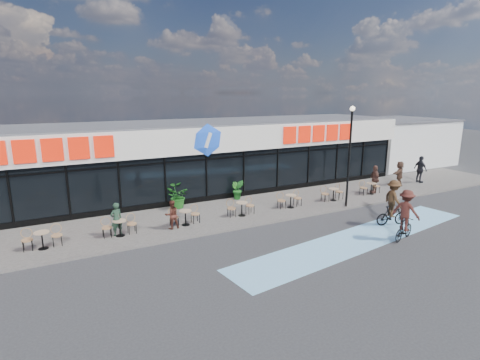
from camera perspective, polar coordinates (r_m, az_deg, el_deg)
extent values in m
plane|color=#28282B|center=(16.75, 4.29, -9.50)|extent=(120.00, 120.00, 0.00)
cube|color=#635D57|center=(20.45, -2.37, -5.07)|extent=(44.00, 5.00, 0.10)
cube|color=#73AFD9|center=(18.03, 17.88, -8.42)|extent=(14.17, 4.13, 0.01)
cube|color=black|center=(25.01, -7.77, 1.63)|extent=(30.00, 6.00, 3.00)
cube|color=beige|center=(24.53, -7.81, 6.73)|extent=(30.60, 6.30, 1.50)
cube|color=#47474C|center=(24.59, -7.99, 8.61)|extent=(30.60, 6.30, 0.10)
cube|color=#0D3F93|center=(21.94, -5.18, 4.21)|extent=(30.60, 0.08, 0.18)
cube|color=black|center=(22.02, -5.17, 3.18)|extent=(30.00, 0.06, 0.08)
cube|color=black|center=(22.58, -5.05, -2.95)|extent=(30.00, 0.10, 0.40)
cube|color=red|center=(19.98, -26.70, 4.16)|extent=(5.63, 0.18, 1.10)
cube|color=red|center=(25.73, 11.84, 6.98)|extent=(5.63, 0.18, 1.10)
ellipsoid|color=blue|center=(21.60, -4.96, 6.08)|extent=(1.90, 0.24, 1.90)
cylinder|color=black|center=(20.75, -31.57, -2.61)|extent=(0.10, 0.10, 3.00)
cylinder|color=black|center=(20.69, -24.69, -1.90)|extent=(0.10, 0.10, 3.00)
cylinder|color=black|center=(20.92, -17.87, -1.16)|extent=(0.10, 0.10, 3.00)
cylinder|color=black|center=(21.45, -11.29, -0.43)|extent=(0.10, 0.10, 3.00)
cylinder|color=black|center=(22.24, -5.11, 0.26)|extent=(0.10, 0.10, 3.00)
cylinder|color=black|center=(23.28, 0.58, 0.89)|extent=(0.10, 0.10, 3.00)
cylinder|color=black|center=(24.53, 5.75, 1.46)|extent=(0.10, 0.10, 3.00)
cylinder|color=black|center=(25.96, 10.38, 1.96)|extent=(0.10, 0.10, 3.00)
cylinder|color=black|center=(27.55, 14.50, 2.39)|extent=(0.10, 0.10, 3.00)
cylinder|color=black|center=(29.26, 18.16, 2.76)|extent=(0.10, 0.10, 3.00)
cylinder|color=black|center=(31.08, 21.41, 3.09)|extent=(0.10, 0.10, 3.00)
cube|color=silver|center=(37.75, 22.44, 5.39)|extent=(9.00, 7.00, 4.00)
cube|color=#47474C|center=(37.56, 22.72, 8.49)|extent=(9.20, 7.20, 0.12)
cylinder|color=black|center=(21.71, 16.28, 2.98)|extent=(0.12, 0.12, 5.41)
sphere|color=#FFF2CC|center=(21.42, 16.76, 10.38)|extent=(0.28, 0.28, 0.28)
cylinder|color=tan|center=(17.60, -28.01, -7.07)|extent=(0.60, 0.60, 0.04)
cylinder|color=black|center=(17.72, -27.89, -8.14)|extent=(0.06, 0.06, 0.70)
cylinder|color=black|center=(17.84, -27.76, -9.22)|extent=(0.40, 0.40, 0.02)
cylinder|color=tan|center=(17.77, -17.91, -5.94)|extent=(0.60, 0.60, 0.04)
cylinder|color=black|center=(17.89, -17.83, -7.00)|extent=(0.06, 0.06, 0.70)
cylinder|color=black|center=(18.01, -17.75, -8.08)|extent=(0.40, 0.40, 0.02)
cylinder|color=tan|center=(18.48, -8.33, -4.70)|extent=(0.60, 0.60, 0.04)
cylinder|color=black|center=(18.59, -8.30, -5.72)|extent=(0.06, 0.06, 0.70)
cylinder|color=black|center=(18.71, -8.26, -6.77)|extent=(0.40, 0.40, 0.02)
cylinder|color=tan|center=(19.66, 0.28, -3.46)|extent=(0.60, 0.60, 0.04)
cylinder|color=black|center=(19.76, 0.28, -4.43)|extent=(0.06, 0.06, 0.70)
cylinder|color=black|center=(19.88, 0.28, -5.42)|extent=(0.40, 0.40, 0.02)
cylinder|color=tan|center=(21.24, 7.76, -2.32)|extent=(0.60, 0.60, 0.04)
cylinder|color=black|center=(21.33, 7.73, -3.23)|extent=(0.06, 0.06, 0.70)
cylinder|color=black|center=(21.44, 7.70, -4.15)|extent=(0.40, 0.40, 0.02)
cylinder|color=tan|center=(23.13, 14.09, -1.32)|extent=(0.60, 0.60, 0.04)
cylinder|color=black|center=(23.22, 14.05, -2.16)|extent=(0.06, 0.06, 0.70)
cylinder|color=black|center=(23.31, 14.00, -3.01)|extent=(0.40, 0.40, 0.02)
cylinder|color=tan|center=(25.27, 19.41, -0.47)|extent=(0.60, 0.60, 0.04)
cylinder|color=black|center=(25.35, 19.35, -1.24)|extent=(0.06, 0.06, 0.70)
cylinder|color=black|center=(25.43, 19.29, -2.02)|extent=(0.40, 0.40, 0.02)
imported|color=#1B5719|center=(21.28, -9.65, -2.47)|extent=(1.61, 1.58, 1.36)
imported|color=#1E5317|center=(22.91, -0.49, -1.58)|extent=(0.67, 0.59, 1.03)
imported|color=#195A1B|center=(22.73, -0.27, -1.47)|extent=(0.78, 0.69, 1.21)
imported|color=#1C3324|center=(17.91, -18.32, -5.67)|extent=(0.65, 0.53, 1.54)
imported|color=#472119|center=(18.12, -10.36, -5.21)|extent=(0.70, 0.56, 1.40)
imported|color=#53332A|center=(25.69, 19.82, 0.13)|extent=(0.79, 1.14, 1.80)
imported|color=black|center=(29.85, 25.79, 1.46)|extent=(0.62, 1.19, 1.94)
imported|color=#503629|center=(28.49, 23.14, 0.96)|extent=(1.64, 1.10, 1.69)
imported|color=black|center=(18.36, 23.71, -6.89)|extent=(1.72, 0.92, 0.99)
imported|color=#411C17|center=(18.10, 23.97, -4.25)|extent=(1.01, 1.35, 1.86)
imported|color=black|center=(20.12, 22.11, -5.04)|extent=(1.71, 0.88, 0.99)
imported|color=#402916|center=(19.88, 22.33, -2.62)|extent=(0.98, 1.34, 1.85)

